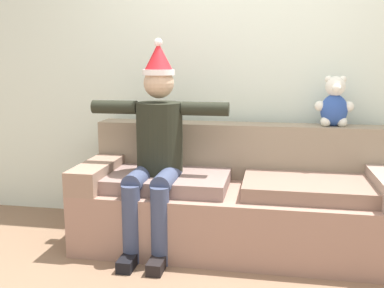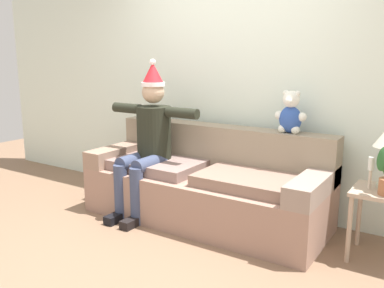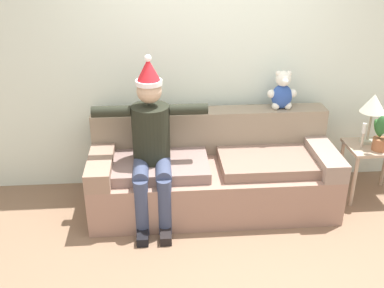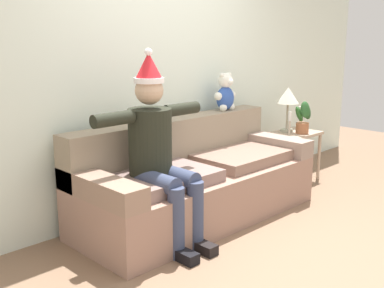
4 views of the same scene
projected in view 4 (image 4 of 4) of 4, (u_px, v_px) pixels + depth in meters
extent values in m
plane|color=#82634B|center=(291.00, 252.00, 3.59)|extent=(10.00, 10.00, 0.00)
cube|color=silver|center=(155.00, 64.00, 4.37)|extent=(7.00, 0.10, 2.70)
cube|color=#9A7565|center=(199.00, 195.00, 4.22)|extent=(2.29, 0.89, 0.44)
cube|color=gray|center=(174.00, 142.00, 4.35)|extent=(2.29, 0.24, 0.43)
cube|color=#937562|center=(100.00, 188.00, 3.44)|extent=(0.22, 0.89, 0.17)
cube|color=gray|center=(270.00, 143.00, 4.86)|extent=(0.22, 0.89, 0.17)
cube|color=gray|center=(159.00, 179.00, 3.77)|extent=(0.92, 0.63, 0.10)
cube|color=#856859|center=(241.00, 156.00, 4.48)|extent=(0.92, 0.63, 0.10)
cylinder|color=black|center=(150.00, 142.00, 3.68)|extent=(0.34, 0.34, 0.52)
sphere|color=tan|center=(149.00, 90.00, 3.59)|extent=(0.22, 0.22, 0.22)
cylinder|color=white|center=(149.00, 80.00, 3.58)|extent=(0.23, 0.23, 0.04)
cone|color=red|center=(149.00, 66.00, 3.55)|extent=(0.21, 0.21, 0.20)
sphere|color=white|center=(148.00, 52.00, 3.53)|extent=(0.06, 0.06, 0.06)
cylinder|color=#3A4462|center=(158.00, 182.00, 3.53)|extent=(0.14, 0.40, 0.14)
cylinder|color=#3A4462|center=(176.00, 223.00, 3.46)|extent=(0.13, 0.13, 0.54)
cube|color=black|center=(184.00, 256.00, 3.45)|extent=(0.10, 0.24, 0.08)
cylinder|color=#3A4462|center=(177.00, 176.00, 3.67)|extent=(0.14, 0.40, 0.14)
cylinder|color=#3A4462|center=(195.00, 216.00, 3.59)|extent=(0.13, 0.13, 0.54)
cube|color=black|center=(203.00, 247.00, 3.59)|extent=(0.10, 0.24, 0.08)
cylinder|color=black|center=(113.00, 119.00, 3.40)|extent=(0.34, 0.10, 0.10)
cylinder|color=black|center=(182.00, 109.00, 3.87)|extent=(0.34, 0.10, 0.10)
ellipsoid|color=#2E50A5|center=(225.00, 98.00, 4.75)|extent=(0.20, 0.16, 0.24)
sphere|color=white|center=(225.00, 80.00, 4.71)|extent=(0.15, 0.15, 0.15)
sphere|color=white|center=(230.00, 82.00, 4.67)|extent=(0.07, 0.07, 0.07)
sphere|color=white|center=(222.00, 75.00, 4.66)|extent=(0.05, 0.05, 0.05)
sphere|color=white|center=(229.00, 75.00, 4.74)|extent=(0.05, 0.05, 0.05)
sphere|color=white|center=(218.00, 96.00, 4.67)|extent=(0.08, 0.08, 0.08)
sphere|color=white|center=(223.00, 108.00, 4.71)|extent=(0.08, 0.08, 0.08)
sphere|color=white|center=(232.00, 95.00, 4.82)|extent=(0.08, 0.08, 0.08)
sphere|color=white|center=(231.00, 106.00, 4.79)|extent=(0.08, 0.08, 0.08)
cube|color=tan|center=(295.00, 133.00, 5.28)|extent=(0.53, 0.41, 0.03)
cylinder|color=tan|center=(296.00, 164.00, 5.06)|extent=(0.04, 0.04, 0.53)
cylinder|color=tan|center=(319.00, 157.00, 5.38)|extent=(0.04, 0.04, 0.53)
cylinder|color=tan|center=(269.00, 158.00, 5.30)|extent=(0.04, 0.04, 0.53)
cylinder|color=tan|center=(293.00, 151.00, 5.63)|extent=(0.04, 0.04, 0.53)
cylinder|color=#B0B49D|center=(287.00, 130.00, 5.30)|extent=(0.14, 0.14, 0.03)
cylinder|color=#B4AB91|center=(287.00, 116.00, 5.26)|extent=(0.02, 0.02, 0.29)
cone|color=silver|center=(288.00, 95.00, 5.21)|extent=(0.24, 0.24, 0.18)
cylinder|color=#A0603C|center=(302.00, 128.00, 5.20)|extent=(0.14, 0.14, 0.12)
ellipsoid|color=#2B572E|center=(307.00, 111.00, 5.18)|extent=(0.09, 0.17, 0.20)
ellipsoid|color=#295E26|center=(299.00, 114.00, 5.16)|extent=(0.17, 0.15, 0.20)
ellipsoid|color=#265727|center=(305.00, 110.00, 5.08)|extent=(0.13, 0.15, 0.20)
cylinder|color=beige|center=(289.00, 128.00, 5.15)|extent=(0.02, 0.02, 0.15)
cylinder|color=white|center=(290.00, 116.00, 5.12)|extent=(0.04, 0.04, 0.10)
cylinder|color=beige|center=(300.00, 123.00, 5.39)|extent=(0.02, 0.02, 0.17)
cylinder|color=white|center=(301.00, 111.00, 5.36)|extent=(0.04, 0.04, 0.10)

